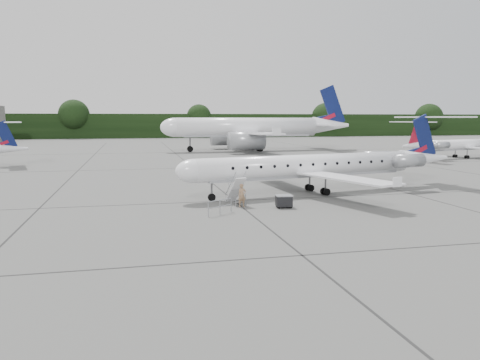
{
  "coord_description": "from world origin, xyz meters",
  "views": [
    {
      "loc": [
        -14.66,
        -30.09,
        6.53
      ],
      "look_at": [
        -7.48,
        1.04,
        2.3
      ],
      "focal_mm": 35.0,
      "sensor_mm": 36.0,
      "label": 1
    }
  ],
  "objects": [
    {
      "name": "airstair",
      "position": [
        -7.09,
        4.26,
        1.07
      ],
      "size": [
        1.24,
        2.2,
        2.14
      ],
      "primitive_type": null,
      "rotation": [
        0.0,
        0.0,
        0.2
      ],
      "color": "white",
      "rests_on": "ground"
    },
    {
      "name": "treeline",
      "position": [
        0.0,
        130.0,
        4.0
      ],
      "size": [
        260.0,
        4.0,
        8.0
      ],
      "primitive_type": "cube",
      "color": "black",
      "rests_on": "ground"
    },
    {
      "name": "safety_railing",
      "position": [
        -8.95,
        0.79,
        0.5
      ],
      "size": [
        1.86,
        1.31,
        1.0
      ],
      "primitive_type": null,
      "rotation": [
        0.0,
        0.0,
        0.6
      ],
      "color": "#93969B",
      "rests_on": "ground"
    },
    {
      "name": "main_regional_jet",
      "position": [
        0.16,
        7.79,
        3.42
      ],
      "size": [
        29.9,
        24.04,
        6.83
      ],
      "primitive_type": null,
      "rotation": [
        0.0,
        0.0,
        0.2
      ],
      "color": "white",
      "rests_on": "ground"
    },
    {
      "name": "bg_narrowbody",
      "position": [
        7.87,
        61.27,
        6.62
      ],
      "size": [
        38.18,
        28.41,
        13.23
      ],
      "primitive_type": null,
      "rotation": [
        0.0,
        0.0,
        0.05
      ],
      "color": "white",
      "rests_on": "ground"
    },
    {
      "name": "passenger",
      "position": [
        -6.86,
        3.1,
        0.86
      ],
      "size": [
        0.69,
        0.51,
        1.73
      ],
      "primitive_type": "imported",
      "rotation": [
        0.0,
        0.0,
        0.17
      ],
      "color": "#947050",
      "rests_on": "ground"
    },
    {
      "name": "bg_regional_right",
      "position": [
        39.01,
        36.93,
        3.07
      ],
      "size": [
        26.96,
        22.31,
        6.14
      ],
      "primitive_type": null,
      "rotation": [
        0.0,
        0.0,
        3.4
      ],
      "color": "white",
      "rests_on": "ground"
    },
    {
      "name": "baggage_cart",
      "position": [
        -3.92,
        2.12,
        0.5
      ],
      "size": [
        1.25,
        1.06,
        0.99
      ],
      "primitive_type": null,
      "rotation": [
        0.0,
        0.0,
        -0.12
      ],
      "color": "black",
      "rests_on": "ground"
    },
    {
      "name": "ground",
      "position": [
        0.0,
        0.0,
        0.0
      ],
      "size": [
        320.0,
        320.0,
        0.0
      ],
      "primitive_type": "plane",
      "color": "slate",
      "rests_on": "ground"
    }
  ]
}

